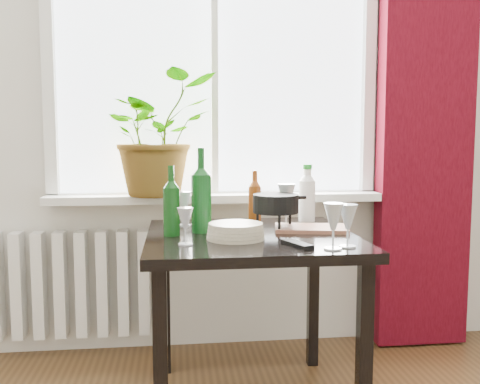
{
  "coord_description": "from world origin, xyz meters",
  "views": [
    {
      "loc": [
        -0.2,
        -0.61,
        1.14
      ],
      "look_at": [
        0.06,
        1.55,
        0.91
      ],
      "focal_mm": 40.0,
      "sensor_mm": 36.0,
      "label": 1
    }
  ],
  "objects": [
    {
      "name": "window",
      "position": [
        0.0,
        2.22,
        1.6
      ],
      "size": [
        1.72,
        0.08,
        1.62
      ],
      "color": "white",
      "rests_on": "ground"
    },
    {
      "name": "windowsill",
      "position": [
        0.0,
        2.15,
        0.82
      ],
      "size": [
        1.72,
        0.2,
        0.04
      ],
      "color": "white",
      "rests_on": "ground"
    },
    {
      "name": "curtain",
      "position": [
        1.12,
        2.12,
        1.3
      ],
      "size": [
        0.5,
        0.12,
        2.56
      ],
      "color": "#3B050E",
      "rests_on": "ground"
    },
    {
      "name": "radiator",
      "position": [
        -0.75,
        2.18,
        0.38
      ],
      "size": [
        0.8,
        0.1,
        0.55
      ],
      "color": "white",
      "rests_on": "ground"
    },
    {
      "name": "table",
      "position": [
        0.1,
        1.55,
        0.65
      ],
      "size": [
        0.85,
        0.85,
        0.74
      ],
      "color": "black",
      "rests_on": "ground"
    },
    {
      "name": "potted_plant",
      "position": [
        -0.3,
        2.1,
        1.15
      ],
      "size": [
        0.72,
        0.7,
        0.61
      ],
      "primitive_type": "imported",
      "rotation": [
        0.0,
        0.0,
        0.56
      ],
      "color": "#3C7820",
      "rests_on": "windowsill"
    },
    {
      "name": "wine_bottle_left",
      "position": [
        -0.22,
        1.56,
        0.88
      ],
      "size": [
        0.07,
        0.07,
        0.29
      ],
      "primitive_type": null,
      "rotation": [
        0.0,
        0.0,
        -0.09
      ],
      "color": "#0B3A0D",
      "rests_on": "table"
    },
    {
      "name": "wine_bottle_right",
      "position": [
        -0.1,
        1.62,
        0.92
      ],
      "size": [
        0.1,
        0.1,
        0.36
      ],
      "primitive_type": null,
      "rotation": [
        0.0,
        0.0,
        0.25
      ],
      "color": "#0C3E13",
      "rests_on": "table"
    },
    {
      "name": "bottle_amber",
      "position": [
        0.16,
        1.86,
        0.86
      ],
      "size": [
        0.06,
        0.06,
        0.25
      ],
      "primitive_type": null,
      "rotation": [
        0.0,
        0.0,
        -0.03
      ],
      "color": "#70310C",
      "rests_on": "table"
    },
    {
      "name": "cleaning_bottle",
      "position": [
        0.41,
        1.85,
        0.88
      ],
      "size": [
        0.08,
        0.08,
        0.27
      ],
      "primitive_type": null,
      "rotation": [
        0.0,
        0.0,
        -0.02
      ],
      "color": "white",
      "rests_on": "table"
    },
    {
      "name": "wineglass_front_right",
      "position": [
        0.35,
        1.21,
        0.83
      ],
      "size": [
        0.09,
        0.09,
        0.17
      ],
      "primitive_type": null,
      "rotation": [
        0.0,
        0.0,
        0.23
      ],
      "color": "silver",
      "rests_on": "table"
    },
    {
      "name": "wineglass_far_right",
      "position": [
        0.41,
        1.24,
        0.82
      ],
      "size": [
        0.08,
        0.08,
        0.16
      ],
      "primitive_type": null,
      "rotation": [
        0.0,
        0.0,
        -0.25
      ],
      "color": "silver",
      "rests_on": "table"
    },
    {
      "name": "wineglass_back_center",
      "position": [
        0.29,
        1.74,
        0.84
      ],
      "size": [
        0.1,
        0.1,
        0.2
      ],
      "primitive_type": null,
      "rotation": [
        0.0,
        0.0,
        -0.17
      ],
      "color": "silver",
      "rests_on": "table"
    },
    {
      "name": "wineglass_back_left",
      "position": [
        -0.17,
        1.78,
        0.82
      ],
      "size": [
        0.07,
        0.07,
        0.16
      ],
      "primitive_type": null,
      "rotation": [
        0.0,
        0.0,
        -0.03
      ],
      "color": "silver",
      "rests_on": "table"
    },
    {
      "name": "wineglass_front_left",
      "position": [
        -0.17,
        1.35,
        0.81
      ],
      "size": [
        0.08,
        0.08,
        0.14
      ],
      "primitive_type": null,
      "rotation": [
        0.0,
        0.0,
        -0.3
      ],
      "color": "silver",
      "rests_on": "table"
    },
    {
      "name": "plate_stack",
      "position": [
        0.03,
        1.45,
        0.77
      ],
      "size": [
        0.27,
        0.27,
        0.06
      ],
      "primitive_type": "cylinder",
      "rotation": [
        0.0,
        0.0,
        -0.18
      ],
      "color": "beige",
      "rests_on": "table"
    },
    {
      "name": "fondue_pot",
      "position": [
        0.22,
        1.64,
        0.82
      ],
      "size": [
        0.29,
        0.27,
        0.15
      ],
      "primitive_type": null,
      "rotation": [
        0.0,
        0.0,
        -0.4
      ],
      "color": "black",
      "rests_on": "table"
    },
    {
      "name": "tv_remote",
      "position": [
        0.23,
        1.28,
        0.75
      ],
      "size": [
        0.1,
        0.16,
        0.02
      ],
      "primitive_type": "cube",
      "rotation": [
        0.0,
        0.0,
        0.39
      ],
      "color": "black",
      "rests_on": "table"
    },
    {
      "name": "cutting_board",
      "position": [
        0.37,
        1.6,
        0.75
      ],
      "size": [
        0.33,
        0.25,
        0.02
      ],
      "primitive_type": "cube",
      "rotation": [
        0.0,
        0.0,
        -0.18
      ],
      "color": "#975C44",
      "rests_on": "table"
    }
  ]
}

